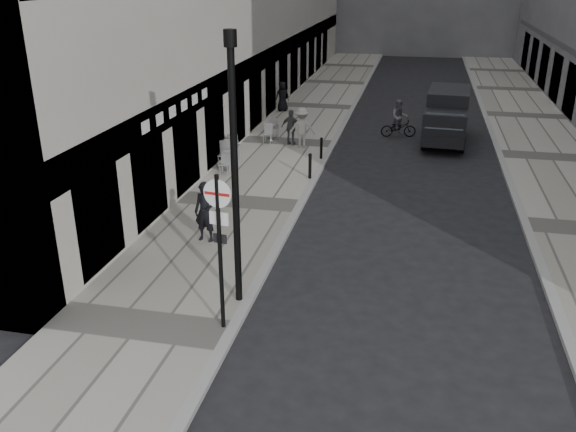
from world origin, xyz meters
name	(u,v)px	position (x,y,z in m)	size (l,w,h in m)	color
ground	(181,427)	(0.00, 0.00, 0.00)	(120.00, 120.00, 0.00)	black
sidewalk	(288,143)	(-2.00, 18.00, 0.06)	(4.00, 60.00, 0.12)	#A19D91
far_sidewalk	(550,158)	(9.00, 18.00, 0.06)	(4.00, 60.00, 0.12)	#A19D91
walking_man	(205,212)	(-2.04, 7.19, 0.98)	(0.63, 0.41, 1.72)	black
sign_post	(219,233)	(-0.20, 3.00, 2.33)	(0.59, 0.14, 3.45)	black
lamppost	(234,161)	(-0.20, 4.19, 3.49)	(0.27, 0.27, 6.06)	black
bollard_near	(310,167)	(-0.15, 13.18, 0.56)	(0.12, 0.12, 0.88)	black
bollard_far	(321,149)	(-0.15, 15.73, 0.53)	(0.11, 0.11, 0.81)	black
panel_van	(447,114)	(4.81, 19.91, 1.27)	(2.11, 4.90, 2.25)	black
cyclist	(399,123)	(2.72, 20.26, 0.67)	(1.67, 0.84, 1.72)	black
pedestrian_a	(291,127)	(-1.75, 17.48, 0.89)	(0.90, 0.37, 1.53)	#4C4C50
pedestrian_b	(302,128)	(-1.23, 17.23, 0.97)	(1.10, 0.63, 1.70)	#ADA79F
pedestrian_c	(282,96)	(-3.60, 23.96, 0.90)	(0.76, 0.50, 1.56)	black
cafe_table_near	(229,150)	(-3.60, 14.41, 0.63)	(0.78, 1.77, 1.01)	silver
cafe_table_mid	(229,160)	(-3.31, 13.46, 0.53)	(0.63, 1.43, 0.82)	silver
cafe_table_far	(271,130)	(-2.80, 18.04, 0.57)	(0.68, 1.54, 0.88)	silver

